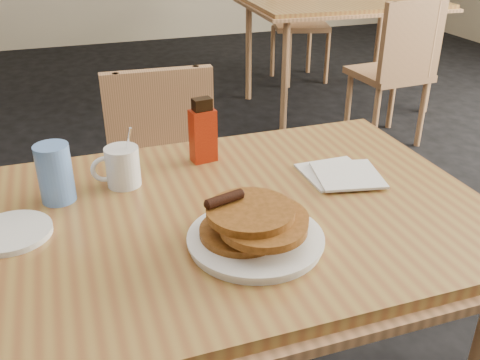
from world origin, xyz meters
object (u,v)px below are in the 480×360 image
object	(u,v)px
blue_tumbler	(55,173)
main_table	(220,228)
pancake_plate	(255,230)
chair_main_far	(168,172)
coffee_mug	(122,166)
neighbor_table	(341,6)
syrup_bottle	(203,132)
chair_neighbor_near	(399,62)
chair_neighbor_far	(297,10)

from	to	relation	value
blue_tumbler	main_table	bearing A→B (deg)	-26.31
pancake_plate	chair_main_far	bearing A→B (deg)	89.90
main_table	pancake_plate	xyz separation A→B (m)	(0.03, -0.14, 0.07)
pancake_plate	coffee_mug	bearing A→B (deg)	122.05
neighbor_table	syrup_bottle	xyz separation A→B (m)	(-1.57, -2.17, 0.12)
coffee_mug	neighbor_table	bearing A→B (deg)	45.17
coffee_mug	syrup_bottle	distance (m)	0.22
neighbor_table	coffee_mug	world-z (taller)	coffee_mug
pancake_plate	blue_tumbler	size ratio (longest dim) A/B	2.01
main_table	syrup_bottle	xyz separation A→B (m)	(0.03, 0.25, 0.12)
coffee_mug	blue_tumbler	size ratio (longest dim) A/B	1.12
neighbor_table	chair_neighbor_near	world-z (taller)	chair_neighbor_near
chair_neighbor_near	neighbor_table	bearing A→B (deg)	84.36
neighbor_table	chair_neighbor_far	bearing A→B (deg)	88.28
neighbor_table	chair_neighbor_near	bearing A→B (deg)	-91.73
syrup_bottle	coffee_mug	bearing A→B (deg)	-170.32
pancake_plate	coffee_mug	xyz separation A→B (m)	(-0.20, 0.32, 0.02)
neighbor_table	chair_neighbor_far	distance (m)	0.78
chair_neighbor_near	coffee_mug	distance (m)	2.31
neighbor_table	syrup_bottle	distance (m)	2.68
neighbor_table	blue_tumbler	size ratio (longest dim) A/B	10.39
blue_tumbler	pancake_plate	bearing A→B (deg)	-40.81
neighbor_table	chair_main_far	bearing A→B (deg)	-132.79
chair_main_far	blue_tumbler	world-z (taller)	blue_tumbler
chair_main_far	pancake_plate	world-z (taller)	pancake_plate
main_table	chair_main_far	distance (m)	0.75
chair_neighbor_far	coffee_mug	world-z (taller)	chair_neighbor_far
chair_neighbor_near	coffee_mug	xyz separation A→B (m)	(-1.75, -1.47, 0.28)
neighbor_table	chair_main_far	distance (m)	2.32
main_table	syrup_bottle	size ratio (longest dim) A/B	7.25
coffee_mug	main_table	bearing A→B (deg)	-52.58
chair_neighbor_near	pancake_plate	distance (m)	2.39
main_table	blue_tumbler	distance (m)	0.37
neighbor_table	pancake_plate	bearing A→B (deg)	-121.58
main_table	chair_neighbor_far	distance (m)	3.58
coffee_mug	blue_tumbler	world-z (taller)	coffee_mug
chair_neighbor_far	coffee_mug	xyz separation A→B (m)	(-1.80, -3.01, 0.24)
pancake_plate	blue_tumbler	xyz separation A→B (m)	(-0.34, 0.30, 0.03)
main_table	blue_tumbler	size ratio (longest dim) A/B	9.13
chair_neighbor_far	chair_neighbor_near	world-z (taller)	chair_neighbor_far
chair_neighbor_far	syrup_bottle	size ratio (longest dim) A/B	5.75
main_table	chair_main_far	bearing A→B (deg)	87.78
blue_tumbler	chair_main_far	bearing A→B (deg)	58.71
neighbor_table	chair_main_far	world-z (taller)	chair_main_far
coffee_mug	syrup_bottle	xyz separation A→B (m)	(0.21, 0.07, 0.03)
chair_main_far	pancake_plate	xyz separation A→B (m)	(-0.00, -0.86, 0.29)
chair_neighbor_near	chair_neighbor_far	bearing A→B (deg)	84.37
chair_main_far	chair_neighbor_near	distance (m)	1.81
main_table	neighbor_table	xyz separation A→B (m)	(1.60, 2.42, 0.00)
syrup_bottle	pancake_plate	bearing A→B (deg)	-99.38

